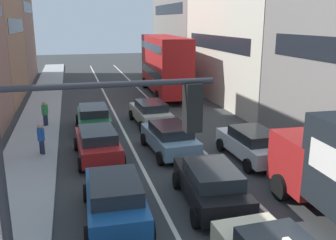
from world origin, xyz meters
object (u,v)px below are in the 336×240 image
object	(u,v)px
sedan_right_lane_behind_truck	(252,143)
bus_mid_queue_primary	(165,63)
pedestrian_far_sidewalk	(41,138)
wagon_left_lane_second	(115,197)
sedan_left_lane_third	(98,143)
traffic_light_pole	(83,180)
coupe_centre_lane_fourth	(151,112)
hatchback_centre_lane_third	(170,137)
sedan_left_lane_fourth	(94,117)
pedestrian_near_kerb	(45,113)
sedan_centre_lane_second	(211,183)

from	to	relation	value
sedan_right_lane_behind_truck	bus_mid_queue_primary	size ratio (longest dim) A/B	0.41
pedestrian_far_sidewalk	bus_mid_queue_primary	bearing A→B (deg)	23.03
wagon_left_lane_second	sedan_left_lane_third	world-z (taller)	same
traffic_light_pole	coupe_centre_lane_fourth	world-z (taller)	traffic_light_pole
hatchback_centre_lane_third	pedestrian_far_sidewalk	bearing A→B (deg)	76.62
hatchback_centre_lane_third	sedan_left_lane_fourth	distance (m)	6.02
bus_mid_queue_primary	pedestrian_far_sidewalk	xyz separation A→B (m)	(-9.54, -13.55, -1.88)
wagon_left_lane_second	coupe_centre_lane_fourth	size ratio (longest dim) A/B	0.99
sedan_left_lane_fourth	pedestrian_near_kerb	size ratio (longest dim) A/B	2.59
coupe_centre_lane_fourth	sedan_left_lane_third	bearing A→B (deg)	142.49
coupe_centre_lane_fourth	sedan_right_lane_behind_truck	bearing A→B (deg)	-157.92
coupe_centre_lane_fourth	pedestrian_far_sidewalk	xyz separation A→B (m)	(-6.27, -4.30, 0.15)
sedan_left_lane_third	coupe_centre_lane_fourth	bearing A→B (deg)	-37.18
sedan_left_lane_third	pedestrian_near_kerb	size ratio (longest dim) A/B	2.63
sedan_right_lane_behind_truck	pedestrian_far_sidewalk	bearing A→B (deg)	71.92
sedan_left_lane_third	sedan_left_lane_fourth	distance (m)	4.92
hatchback_centre_lane_third	coupe_centre_lane_fourth	bearing A→B (deg)	-5.57
wagon_left_lane_second	bus_mid_queue_primary	bearing A→B (deg)	-16.81
sedan_left_lane_fourth	traffic_light_pole	bearing A→B (deg)	176.35
bus_mid_queue_primary	sedan_left_lane_fourth	bearing A→B (deg)	147.27
pedestrian_far_sidewalk	sedan_left_lane_fourth	bearing A→B (deg)	23.58
traffic_light_pole	pedestrian_near_kerb	bearing A→B (deg)	95.79
hatchback_centre_lane_third	pedestrian_near_kerb	size ratio (longest dim) A/B	2.65
pedestrian_near_kerb	pedestrian_far_sidewalk	distance (m)	5.24
sedan_right_lane_behind_truck	sedan_left_lane_fourth	bearing A→B (deg)	43.94
wagon_left_lane_second	sedan_left_lane_fourth	xyz separation A→B (m)	(0.01, 10.73, 0.00)
sedan_right_lane_behind_truck	bus_mid_queue_primary	xyz separation A→B (m)	(-0.06, 16.49, 2.03)
pedestrian_far_sidewalk	hatchback_centre_lane_third	bearing A→B (deg)	-41.57
traffic_light_pole	coupe_centre_lane_fourth	bearing A→B (deg)	74.22
wagon_left_lane_second	sedan_right_lane_behind_truck	world-z (taller)	same
coupe_centre_lane_fourth	sedan_right_lane_behind_truck	xyz separation A→B (m)	(3.33, -7.23, 0.00)
hatchback_centre_lane_third	traffic_light_pole	bearing A→B (deg)	154.40
sedan_left_lane_third	pedestrian_far_sidewalk	xyz separation A→B (m)	(-2.59, 0.98, 0.15)
pedestrian_near_kerb	coupe_centre_lane_fourth	bearing A→B (deg)	-151.59
sedan_centre_lane_second	hatchback_centre_lane_third	size ratio (longest dim) A/B	1.00
wagon_left_lane_second	sedan_left_lane_fourth	bearing A→B (deg)	1.70
sedan_centre_lane_second	coupe_centre_lane_fourth	xyz separation A→B (m)	(0.15, 10.90, 0.00)
bus_mid_queue_primary	sedan_centre_lane_second	bearing A→B (deg)	173.02
pedestrian_far_sidewalk	pedestrian_near_kerb	bearing A→B (deg)	59.31
traffic_light_pole	sedan_left_lane_third	size ratio (longest dim) A/B	1.26
bus_mid_queue_primary	wagon_left_lane_second	bearing A→B (deg)	164.08
hatchback_centre_lane_third	sedan_left_lane_third	world-z (taller)	same
sedan_left_lane_fourth	sedan_left_lane_third	bearing A→B (deg)	178.70
sedan_centre_lane_second	traffic_light_pole	bearing A→B (deg)	144.69
sedan_centre_lane_second	hatchback_centre_lane_third	xyz separation A→B (m)	(-0.03, 5.55, 0.00)
bus_mid_queue_primary	pedestrian_far_sidewalk	distance (m)	16.68
hatchback_centre_lane_third	pedestrian_far_sidewalk	size ratio (longest dim) A/B	2.65
pedestrian_far_sidewalk	coupe_centre_lane_fourth	bearing A→B (deg)	2.60
sedan_left_lane_third	sedan_right_lane_behind_truck	bearing A→B (deg)	-107.85
traffic_light_pole	sedan_centre_lane_second	bearing A→B (deg)	50.69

